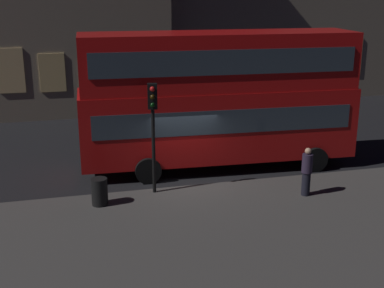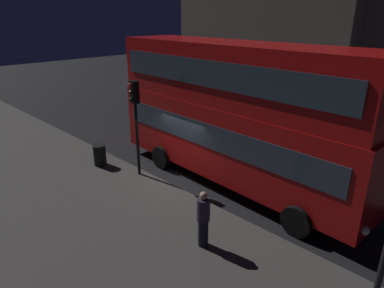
{
  "view_description": "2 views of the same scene",
  "coord_description": "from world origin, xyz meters",
  "views": [
    {
      "loc": [
        -4.22,
        -17.75,
        7.03
      ],
      "look_at": [
        0.3,
        0.13,
        1.42
      ],
      "focal_mm": 48.7,
      "sensor_mm": 36.0,
      "label": 1
    },
    {
      "loc": [
        9.06,
        -8.46,
        6.27
      ],
      "look_at": [
        1.17,
        -0.46,
        1.96
      ],
      "focal_mm": 31.72,
      "sensor_mm": 36.0,
      "label": 2
    }
  ],
  "objects": [
    {
      "name": "ground_plane",
      "position": [
        0.0,
        0.0,
        0.0
      ],
      "size": [
        80.0,
        80.0,
        0.0
      ],
      "primitive_type": "plane",
      "color": "black"
    },
    {
      "name": "double_decker_bus",
      "position": [
        1.66,
        1.32,
        2.99
      ],
      "size": [
        10.96,
        3.18,
        5.37
      ],
      "rotation": [
        0.0,
        0.0,
        -0.05
      ],
      "color": "#B20F0F",
      "rests_on": "ground"
    },
    {
      "name": "traffic_light_near_kerb",
      "position": [
        -1.35,
        -1.02,
        2.89
      ],
      "size": [
        0.35,
        0.38,
        3.84
      ],
      "rotation": [
        0.0,
        0.0,
        -0.15
      ],
      "color": "black",
      "rests_on": "sidewalk_slab"
    },
    {
      "name": "pedestrian",
      "position": [
        3.66,
        -2.54,
        0.99
      ],
      "size": [
        0.37,
        0.37,
        1.7
      ],
      "rotation": [
        0.0,
        0.0,
        4.81
      ],
      "color": "black",
      "rests_on": "sidewalk_slab"
    },
    {
      "name": "litter_bin",
      "position": [
        -3.28,
        -1.64,
        0.58
      ],
      "size": [
        0.54,
        0.54,
        0.91
      ],
      "primitive_type": "cylinder",
      "color": "black",
      "rests_on": "sidewalk_slab"
    },
    {
      "name": "sidewalk_slab",
      "position": [
        0.0,
        -5.07,
        0.06
      ],
      "size": [
        44.0,
        8.79,
        0.12
      ],
      "primitive_type": "cube",
      "color": "#423F3D",
      "rests_on": "ground"
    }
  ]
}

